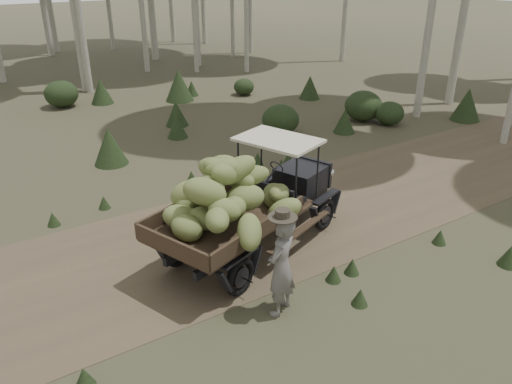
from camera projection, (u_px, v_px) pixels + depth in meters
ground at (159, 258)px, 9.18m from camera, size 120.00×120.00×0.00m
dirt_track at (159, 258)px, 9.18m from camera, size 70.00×4.00×0.01m
banana_truck at (240, 197)px, 8.65m from camera, size 4.50×2.95×2.18m
farmer at (281, 266)px, 7.46m from camera, size 0.71×0.62×1.78m
undergrowth at (199, 220)px, 9.43m from camera, size 23.40×22.92×1.37m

